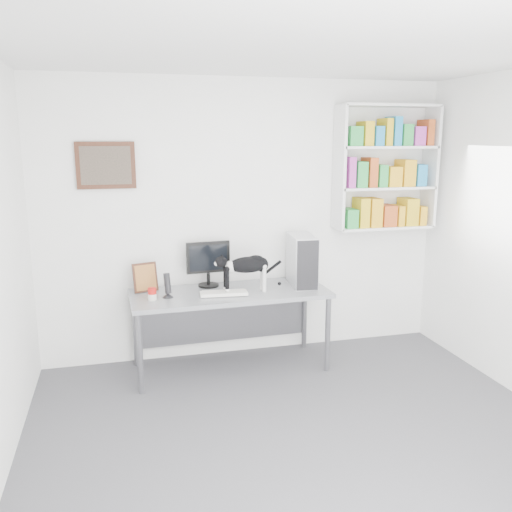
% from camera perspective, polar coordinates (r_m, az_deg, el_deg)
% --- Properties ---
extents(room, '(4.01, 4.01, 2.70)m').
position_cam_1_polar(room, '(3.44, 6.71, -1.09)').
color(room, '#4B4A4F').
rests_on(room, ground).
extents(bookshelf, '(1.03, 0.28, 1.24)m').
position_cam_1_polar(bookshelf, '(5.62, 13.51, 9.04)').
color(bookshelf, silver).
rests_on(bookshelf, room).
extents(wall_art, '(0.52, 0.04, 0.42)m').
position_cam_1_polar(wall_art, '(5.10, -15.53, 9.18)').
color(wall_art, '#4C2718').
rests_on(wall_art, room).
extents(desk, '(1.83, 0.75, 0.75)m').
position_cam_1_polar(desk, '(5.13, -2.70, -7.80)').
color(desk, gray).
rests_on(desk, room).
extents(monitor, '(0.43, 0.23, 0.44)m').
position_cam_1_polar(monitor, '(5.14, -5.06, -0.80)').
color(monitor, black).
rests_on(monitor, desk).
extents(keyboard, '(0.44, 0.20, 0.03)m').
position_cam_1_polar(keyboard, '(4.90, -3.41, -3.93)').
color(keyboard, silver).
rests_on(keyboard, desk).
extents(pc_tower, '(0.26, 0.50, 0.48)m').
position_cam_1_polar(pc_tower, '(5.21, 4.83, -0.40)').
color(pc_tower, silver).
rests_on(pc_tower, desk).
extents(speaker, '(0.13, 0.13, 0.23)m').
position_cam_1_polar(speaker, '(4.85, -9.30, -3.03)').
color(speaker, black).
rests_on(speaker, desk).
extents(leaning_print, '(0.24, 0.15, 0.28)m').
position_cam_1_polar(leaning_print, '(5.07, -11.59, -2.16)').
color(leaning_print, '#4C2718').
rests_on(leaning_print, desk).
extents(soup_can, '(0.09, 0.09, 0.11)m').
position_cam_1_polar(soup_can, '(4.81, -10.88, -3.96)').
color(soup_can, red).
rests_on(soup_can, desk).
extents(cat, '(0.57, 0.17, 0.35)m').
position_cam_1_polar(cat, '(4.93, -1.02, -1.89)').
color(cat, black).
rests_on(cat, desk).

